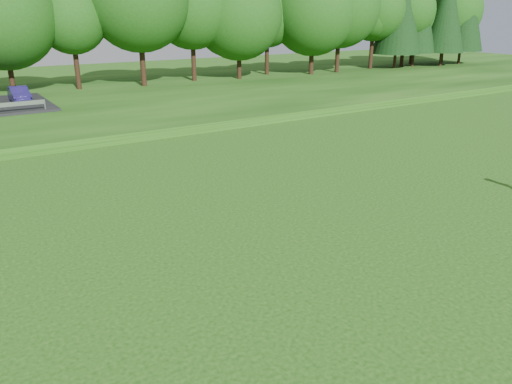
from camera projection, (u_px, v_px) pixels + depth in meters
berm at (182, 92)px, 46.40m from camera, size 130.00×30.00×0.60m
walking_path at (266, 121)px, 35.41m from camera, size 130.00×1.60×0.04m
treeline at (160, 3)px, 46.93m from camera, size 104.00×7.00×15.00m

